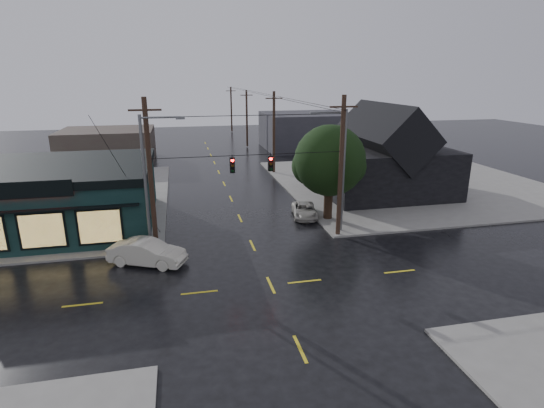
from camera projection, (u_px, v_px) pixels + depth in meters
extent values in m
plane|color=black|center=(271.00, 285.00, 24.03)|extent=(160.00, 160.00, 0.00)
cube|color=slate|center=(9.00, 205.00, 38.55)|extent=(28.00, 28.00, 0.15)
cube|color=slate|center=(409.00, 182.00, 46.82)|extent=(28.00, 28.00, 0.15)
cube|color=black|center=(43.00, 200.00, 32.41)|extent=(16.00, 12.00, 4.20)
cube|color=black|center=(38.00, 169.00, 31.72)|extent=(16.30, 12.30, 0.60)
cube|color=#FF1E14|center=(8.00, 191.00, 26.02)|extent=(7.00, 0.16, 0.90)
cube|color=black|center=(381.00, 169.00, 42.31)|extent=(12.00, 11.00, 4.50)
cylinder|color=black|center=(328.00, 197.00, 34.37)|extent=(0.70, 0.70, 3.52)
sphere|color=black|center=(330.00, 160.00, 33.49)|extent=(5.67, 5.67, 5.67)
cylinder|color=black|center=(250.00, 155.00, 28.26)|extent=(13.00, 0.04, 0.04)
cube|color=#3D302C|center=(108.00, 146.00, 57.86)|extent=(12.00, 10.00, 4.40)
cube|color=#2C2C32|center=(308.00, 131.00, 68.55)|extent=(14.00, 12.00, 5.60)
imported|color=beige|center=(147.00, 253.00, 26.45)|extent=(5.07, 3.51, 1.58)
imported|color=#B3B0A6|center=(304.00, 210.00, 35.44)|extent=(2.60, 4.39, 1.14)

